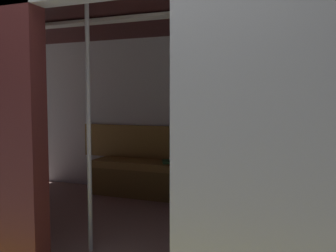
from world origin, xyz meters
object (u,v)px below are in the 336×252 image
(handbag, at_px, (223,160))
(grab_pole_door, at_px, (89,127))
(bench_seat, at_px, (197,174))
(book, at_px, (168,162))
(person_seated, at_px, (193,148))
(grab_pole_far, at_px, (194,129))
(train_car, at_px, (161,78))

(handbag, xyz_separation_m, grab_pole_door, (0.75, 1.71, 0.49))
(bench_seat, relative_size, book, 12.96)
(bench_seat, bearing_deg, person_seated, 57.98)
(person_seated, xyz_separation_m, grab_pole_far, (-0.46, 1.52, 0.36))
(person_seated, bearing_deg, bench_seat, -122.02)
(book, bearing_deg, handbag, 152.87)
(train_car, height_order, bench_seat, train_car)
(person_seated, height_order, grab_pole_far, grab_pole_far)
(train_car, bearing_deg, grab_pole_door, 61.70)
(person_seated, relative_size, grab_pole_far, 0.57)
(person_seated, distance_m, grab_pole_door, 1.72)
(book, bearing_deg, grab_pole_far, 91.68)
(train_car, relative_size, bench_seat, 2.24)
(bench_seat, distance_m, handbag, 0.37)
(person_seated, xyz_separation_m, book, (0.36, -0.11, -0.21))
(train_car, relative_size, book, 29.09)
(person_seated, bearing_deg, grab_pole_far, 106.99)
(person_seated, relative_size, book, 5.39)
(train_car, distance_m, grab_pole_far, 0.87)
(train_car, xyz_separation_m, handbag, (-0.38, -1.03, -0.92))
(handbag, height_order, grab_pole_far, grab_pole_far)
(train_car, relative_size, handbag, 24.62)
(train_car, xyz_separation_m, person_seated, (-0.03, -0.95, -0.79))
(train_car, height_order, grab_pole_far, train_car)
(book, bearing_deg, bench_seat, 147.06)
(person_seated, distance_m, book, 0.43)
(train_car, bearing_deg, handbag, -110.44)
(handbag, distance_m, grab_pole_door, 1.93)
(bench_seat, height_order, book, book)
(bench_seat, relative_size, grab_pole_far, 1.38)
(handbag, bearing_deg, bench_seat, 5.26)
(grab_pole_far, bearing_deg, train_car, -48.81)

